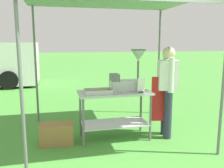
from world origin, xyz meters
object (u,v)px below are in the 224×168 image
object	(u,v)px
donut_cart	(115,104)
menu_sign	(141,86)
stall_canopy	(113,0)
vendor	(167,87)
donut_tray	(98,92)
supply_crate	(57,134)
donut_fryer	(129,76)

from	to	relation	value
donut_cart	menu_sign	bearing A→B (deg)	-19.11
stall_canopy	vendor	xyz separation A→B (m)	(0.93, -0.21, -1.47)
donut_cart	donut_tray	world-z (taller)	donut_tray
supply_crate	donut_tray	bearing A→B (deg)	-5.17
donut_tray	menu_sign	bearing A→B (deg)	-5.62
donut_tray	vendor	xyz separation A→B (m)	(1.23, -0.04, 0.04)
donut_fryer	menu_sign	xyz separation A→B (m)	(0.15, -0.23, -0.15)
stall_canopy	donut_cart	bearing A→B (deg)	-90.00
menu_sign	supply_crate	world-z (taller)	menu_sign
donut_fryer	supply_crate	xyz separation A→B (m)	(-1.27, -0.09, -0.93)
vendor	donut_cart	bearing A→B (deg)	172.99
donut_cart	donut_tray	distance (m)	0.40
stall_canopy	donut_cart	size ratio (longest dim) A/B	2.37
vendor	donut_tray	bearing A→B (deg)	178.25
vendor	supply_crate	bearing A→B (deg)	177.01
donut_cart	supply_crate	size ratio (longest dim) A/B	2.20
supply_crate	menu_sign	bearing A→B (deg)	-5.40
donut_cart	supply_crate	distance (m)	1.09
donut_tray	supply_crate	world-z (taller)	donut_tray
donut_tray	supply_crate	distance (m)	0.98
donut_tray	menu_sign	world-z (taller)	menu_sign
menu_sign	supply_crate	bearing A→B (deg)	174.60
menu_sign	vendor	bearing A→B (deg)	3.91
vendor	supply_crate	xyz separation A→B (m)	(-1.92, 0.10, -0.73)
stall_canopy	supply_crate	size ratio (longest dim) A/B	5.21
donut_tray	donut_fryer	distance (m)	0.64
stall_canopy	menu_sign	size ratio (longest dim) A/B	12.09
donut_tray	supply_crate	size ratio (longest dim) A/B	0.80
stall_canopy	supply_crate	xyz separation A→B (m)	(-1.00, -0.11, -2.20)
vendor	supply_crate	world-z (taller)	vendor
donut_fryer	vendor	xyz separation A→B (m)	(0.65, -0.19, -0.20)
donut_fryer	menu_sign	world-z (taller)	donut_fryer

